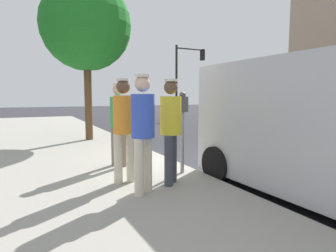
# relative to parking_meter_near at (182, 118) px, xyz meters

# --- Properties ---
(ground_plane) EXTENTS (80.00, 80.00, 0.00)m
(ground_plane) POSITION_rel_parking_meter_near_xyz_m (-1.35, -0.92, -1.18)
(ground_plane) COLOR #2D2D33
(sidewalk_slab) EXTENTS (5.00, 32.00, 0.15)m
(sidewalk_slab) POSITION_rel_parking_meter_near_xyz_m (2.15, -0.92, -1.11)
(sidewalk_slab) COLOR #9E998E
(sidewalk_slab) RESTS_ON ground
(parking_meter_near) EXTENTS (0.14, 0.18, 1.52)m
(parking_meter_near) POSITION_rel_parking_meter_near_xyz_m (0.00, 0.00, 0.00)
(parking_meter_near) COLOR gray
(parking_meter_near) RESTS_ON sidewalk_slab
(pedestrian_in_blue) EXTENTS (0.34, 0.34, 1.75)m
(pedestrian_in_blue) POSITION_rel_parking_meter_near_xyz_m (1.08, 0.74, -0.03)
(pedestrian_in_blue) COLOR beige
(pedestrian_in_blue) RESTS_ON sidewalk_slab
(pedestrian_in_yellow) EXTENTS (0.34, 0.34, 1.71)m
(pedestrian_in_yellow) POSITION_rel_parking_meter_near_xyz_m (0.51, 0.51, -0.05)
(pedestrian_in_yellow) COLOR #383D47
(pedestrian_in_yellow) RESTS_ON sidewalk_slab
(pedestrian_in_green) EXTENTS (0.34, 0.34, 1.69)m
(pedestrian_in_green) POSITION_rel_parking_meter_near_xyz_m (0.90, -1.06, -0.06)
(pedestrian_in_green) COLOR #726656
(pedestrian_in_green) RESTS_ON sidewalk_slab
(pedestrian_in_orange) EXTENTS (0.36, 0.34, 1.72)m
(pedestrian_in_orange) POSITION_rel_parking_meter_near_xyz_m (1.16, 0.10, -0.04)
(pedestrian_in_orange) COLOR beige
(pedestrian_in_orange) RESTS_ON sidewalk_slab
(traffic_light_corner) EXTENTS (2.48, 0.42, 5.20)m
(traffic_light_corner) POSITION_rel_parking_meter_near_xyz_m (-8.02, -13.55, 2.34)
(traffic_light_corner) COLOR black
(traffic_light_corner) RESTS_ON ground
(street_tree) EXTENTS (2.88, 2.88, 5.13)m
(street_tree) POSITION_rel_parking_meter_near_xyz_m (0.74, -4.98, 2.65)
(street_tree) COLOR brown
(street_tree) RESTS_ON sidewalk_slab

